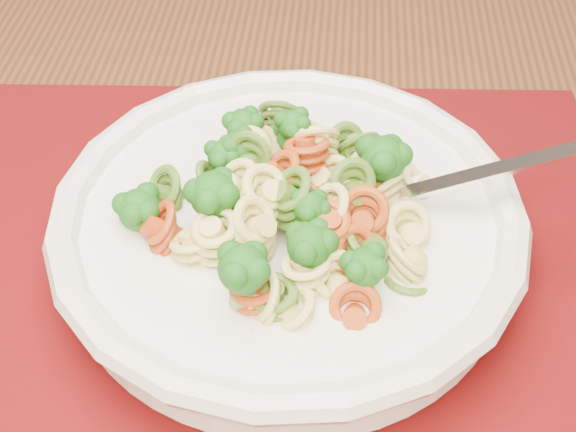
% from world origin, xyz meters
% --- Properties ---
extents(dining_table, '(1.80, 1.47, 0.69)m').
position_xyz_m(dining_table, '(-0.15, 0.56, 0.61)').
color(dining_table, '#513216').
rests_on(dining_table, ground).
extents(placemat, '(0.58, 0.53, 0.00)m').
position_xyz_m(placemat, '(-0.16, 0.44, 0.70)').
color(placemat, '#54030C').
rests_on(placemat, dining_table).
extents(pasta_bowl, '(0.29, 0.29, 0.05)m').
position_xyz_m(pasta_bowl, '(-0.14, 0.45, 0.73)').
color(pasta_bowl, white).
rests_on(pasta_bowl, placemat).
extents(pasta_broccoli_heap, '(0.24, 0.24, 0.06)m').
position_xyz_m(pasta_broccoli_heap, '(-0.14, 0.45, 0.74)').
color(pasta_broccoli_heap, '#E0D06F').
rests_on(pasta_broccoli_heap, pasta_bowl).
extents(fork, '(0.18, 0.10, 0.08)m').
position_xyz_m(fork, '(-0.10, 0.47, 0.74)').
color(fork, silver).
rests_on(fork, pasta_bowl).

